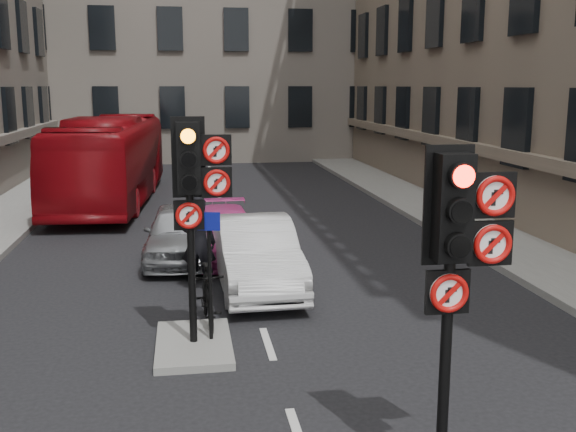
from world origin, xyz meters
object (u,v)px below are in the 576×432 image
object	(u,v)px
car_pink	(225,233)
info_sign	(210,258)
signal_near	(459,243)
motorcycle	(208,297)
motorcyclist	(198,243)
bus_red	(111,160)
car_silver	(180,233)
car_white	(256,254)
signal_far	(195,182)

from	to	relation	value
car_pink	info_sign	bearing A→B (deg)	-96.78
car_pink	signal_near	bearing A→B (deg)	-80.61
info_sign	car_pink	bearing A→B (deg)	98.96
signal_near	motorcycle	world-z (taller)	signal_near
motorcyclist	bus_red	bearing A→B (deg)	-62.29
car_silver	motorcycle	distance (m)	4.69
car_white	bus_red	bearing A→B (deg)	108.24
signal_near	motorcycle	size ratio (longest dim) A/B	2.02
signal_near	car_white	world-z (taller)	signal_near
car_white	motorcycle	distance (m)	2.40
car_silver	bus_red	size ratio (longest dim) A/B	0.36
signal_near	signal_far	bearing A→B (deg)	123.02
motorcyclist	info_sign	distance (m)	3.23
car_pink	motorcycle	distance (m)	4.90
motorcycle	car_white	bearing A→B (deg)	60.05
motorcycle	car_pink	bearing A→B (deg)	79.82
car_silver	car_white	xyz separation A→B (m)	(1.57, -2.53, 0.05)
bus_red	info_sign	xyz separation A→B (m)	(2.94, -14.20, -0.06)
car_white	bus_red	distance (m)	11.83
signal_near	car_pink	bearing A→B (deg)	100.43
car_white	car_pink	bearing A→B (deg)	98.34
motorcycle	info_sign	xyz separation A→B (m)	(0.02, -0.96, 0.94)
motorcycle	info_sign	size ratio (longest dim) A/B	0.84
car_silver	motorcycle	xyz separation A→B (m)	(0.49, -4.66, -0.14)
signal_far	bus_red	world-z (taller)	signal_far
car_white	motorcycle	world-z (taller)	car_white
car_white	car_silver	bearing A→B (deg)	120.28
signal_near	car_pink	size ratio (longest dim) A/B	0.88
car_silver	motorcyclist	distance (m)	2.49
motorcyclist	info_sign	size ratio (longest dim) A/B	0.94
car_silver	motorcycle	world-z (taller)	car_silver
signal_near	car_pink	world-z (taller)	signal_near
signal_near	car_silver	distance (m)	10.28
bus_red	car_pink	bearing A→B (deg)	-63.55
signal_near	motorcyclist	xyz separation A→B (m)	(-2.51, 7.24, -1.60)
signal_near	motorcyclist	world-z (taller)	signal_near
car_silver	bus_red	distance (m)	8.95
bus_red	car_silver	bearing A→B (deg)	-70.56
car_pink	signal_far	bearing A→B (deg)	-98.64
car_white	car_pink	distance (m)	2.77
signal_far	car_silver	distance (m)	6.03
signal_near	car_white	bearing A→B (deg)	100.63
bus_red	motorcycle	world-z (taller)	bus_red
signal_far	car_pink	size ratio (longest dim) A/B	0.88
signal_near	car_pink	distance (m)	10.23
motorcycle	motorcyclist	bearing A→B (deg)	89.34
bus_red	info_sign	distance (m)	14.50
signal_near	signal_far	size ratio (longest dim) A/B	1.00
car_silver	info_sign	bearing A→B (deg)	-82.31
motorcyclist	info_sign	world-z (taller)	info_sign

